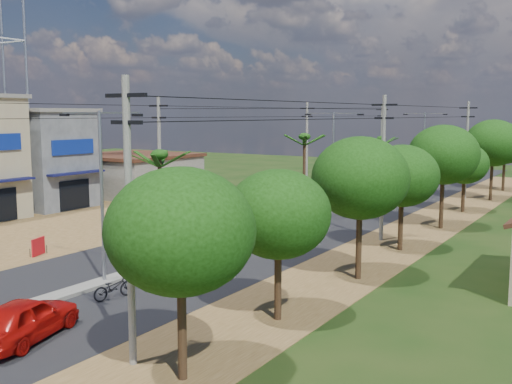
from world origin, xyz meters
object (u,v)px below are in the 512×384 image
(roadside_sign, at_px, (38,247))
(car_red_near, at_px, (25,320))
(moto_rider_east, at_px, (114,288))
(car_silver_mid, at_px, (233,241))
(car_white_far, at_px, (321,193))

(roadside_sign, bearing_deg, car_red_near, -60.04)
(car_red_near, bearing_deg, moto_rider_east, -96.29)
(moto_rider_east, xyz_separation_m, roadside_sign, (-9.35, 3.50, 0.00))
(car_silver_mid, distance_m, car_white_far, 22.04)
(car_red_near, relative_size, car_white_far, 0.94)
(moto_rider_east, bearing_deg, car_white_far, -66.58)
(car_red_near, distance_m, roadside_sign, 13.28)
(car_red_near, bearing_deg, car_silver_mid, -100.19)
(car_white_far, bearing_deg, moto_rider_east, -77.02)
(car_silver_mid, bearing_deg, car_white_far, -85.88)
(car_red_near, height_order, moto_rider_east, car_red_near)
(car_white_far, relative_size, moto_rider_east, 2.50)
(car_silver_mid, bearing_deg, moto_rider_east, 84.97)
(car_silver_mid, xyz_separation_m, moto_rider_east, (0.61, -9.89, -0.18))
(car_white_far, xyz_separation_m, moto_rider_east, (5.43, -31.39, -0.19))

